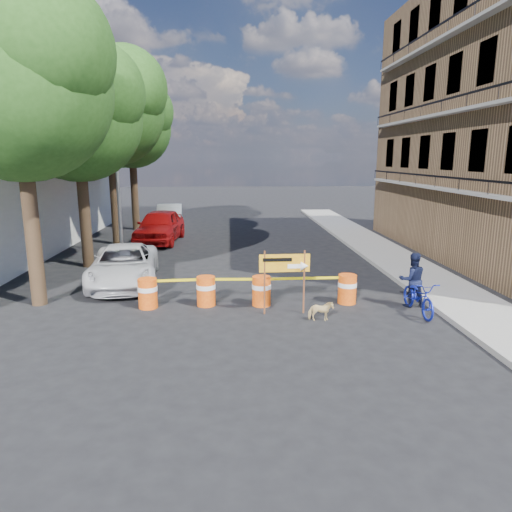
{
  "coord_description": "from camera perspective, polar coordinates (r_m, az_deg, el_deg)",
  "views": [
    {
      "loc": [
        -0.95,
        -11.73,
        4.41
      ],
      "look_at": [
        -0.11,
        2.61,
        1.3
      ],
      "focal_mm": 32.0,
      "sensor_mm": 36.0,
      "label": 1
    }
  ],
  "objects": [
    {
      "name": "barrel_mid_left",
      "position": [
        13.92,
        -6.27,
        -4.3
      ],
      "size": [
        0.58,
        0.58,
        0.9
      ],
      "color": "#DB3E0C",
      "rests_on": "ground"
    },
    {
      "name": "sidewalk_east",
      "position": [
        19.6,
        18.15,
        -1.18
      ],
      "size": [
        2.4,
        40.0,
        0.15
      ],
      "primitive_type": "cube",
      "color": "gray",
      "rests_on": "ground"
    },
    {
      "name": "ground",
      "position": [
        12.57,
        1.22,
        -8.33
      ],
      "size": [
        120.0,
        120.0,
        0.0
      ],
      "primitive_type": "plane",
      "color": "black",
      "rests_on": "ground"
    },
    {
      "name": "detour_sign",
      "position": [
        12.93,
        4.41,
        -1.47
      ],
      "size": [
        1.44,
        0.27,
        1.86
      ],
      "rotation": [
        0.0,
        0.0,
        0.02
      ],
      "color": "#592D19",
      "rests_on": "ground"
    },
    {
      "name": "tree_near",
      "position": [
        15.03,
        -27.45,
        18.37
      ],
      "size": [
        5.46,
        5.2,
        9.15
      ],
      "color": "#332316",
      "rests_on": "ground"
    },
    {
      "name": "pedestrian",
      "position": [
        14.46,
        18.95,
        -2.82
      ],
      "size": [
        0.82,
        0.65,
        1.65
      ],
      "primitive_type": "imported",
      "rotation": [
        0.0,
        0.0,
        3.11
      ],
      "color": "black",
      "rests_on": "ground"
    },
    {
      "name": "bicycle",
      "position": [
        13.81,
        19.8,
        -3.02
      ],
      "size": [
        0.7,
        1.02,
        1.91
      ],
      "primitive_type": "imported",
      "rotation": [
        0.0,
        0.0,
        0.03
      ],
      "color": "#1320A1",
      "rests_on": "ground"
    },
    {
      "name": "barrel_mid_right",
      "position": [
        13.85,
        0.69,
        -4.31
      ],
      "size": [
        0.58,
        0.58,
        0.9
      ],
      "color": "#DB3E0C",
      "rests_on": "ground"
    },
    {
      "name": "barrel_far_left",
      "position": [
        14.0,
        -13.39,
        -4.47
      ],
      "size": [
        0.58,
        0.58,
        0.9
      ],
      "color": "#DB3E0C",
      "rests_on": "ground"
    },
    {
      "name": "tree_mid_b",
      "position": [
        24.54,
        -17.75,
        17.05
      ],
      "size": [
        5.67,
        5.4,
        9.62
      ],
      "color": "#332316",
      "rests_on": "ground"
    },
    {
      "name": "tree_mid_a",
      "position": [
        19.67,
        -21.3,
        16.07
      ],
      "size": [
        5.25,
        5.0,
        8.68
      ],
      "color": "#332316",
      "rests_on": "ground"
    },
    {
      "name": "streetlamp",
      "position": [
        21.81,
        -16.91,
        11.61
      ],
      "size": [
        1.25,
        0.18,
        8.0
      ],
      "color": "gray",
      "rests_on": "ground"
    },
    {
      "name": "suv_white",
      "position": [
        16.8,
        -16.18,
        -1.11
      ],
      "size": [
        2.85,
        5.13,
        1.36
      ],
      "primitive_type": "imported",
      "rotation": [
        0.0,
        0.0,
        0.13
      ],
      "color": "silver",
      "rests_on": "ground"
    },
    {
      "name": "dog",
      "position": [
        12.72,
        8.09,
        -6.83
      ],
      "size": [
        0.68,
        0.33,
        0.57
      ],
      "primitive_type": "imported",
      "rotation": [
        0.0,
        0.0,
        1.54
      ],
      "color": "#DABD7C",
      "rests_on": "ground"
    },
    {
      "name": "tree_far",
      "position": [
        29.37,
        -15.25,
        15.32
      ],
      "size": [
        5.04,
        4.8,
        8.84
      ],
      "color": "#332316",
      "rests_on": "ground"
    },
    {
      "name": "sedan_red",
      "position": [
        24.7,
        -11.93,
        3.68
      ],
      "size": [
        2.42,
        5.19,
        1.72
      ],
      "primitive_type": "imported",
      "rotation": [
        0.0,
        0.0,
        -0.08
      ],
      "color": "#A20D0D",
      "rests_on": "ground"
    },
    {
      "name": "barrel_far_right",
      "position": [
        14.33,
        11.33,
        -3.99
      ],
      "size": [
        0.58,
        0.58,
        0.9
      ],
      "color": "#DB3E0C",
      "rests_on": "ground"
    },
    {
      "name": "sedan_silver",
      "position": [
        30.01,
        -10.72,
        4.97
      ],
      "size": [
        1.95,
        4.6,
        1.48
      ],
      "primitive_type": "imported",
      "rotation": [
        0.0,
        0.0,
        0.09
      ],
      "color": "silver",
      "rests_on": "ground"
    }
  ]
}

